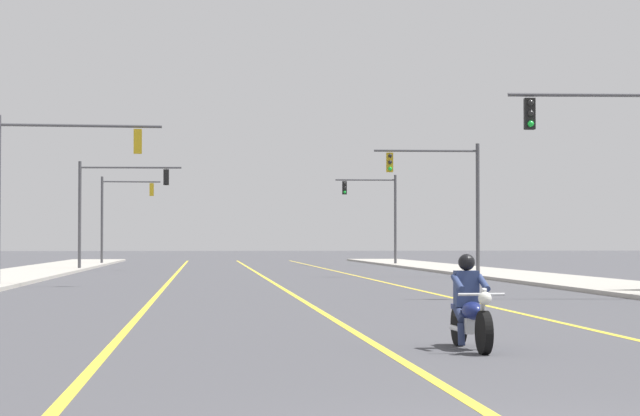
{
  "coord_description": "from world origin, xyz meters",
  "views": [
    {
      "loc": [
        -2.73,
        -9.26,
        1.66
      ],
      "look_at": [
        0.52,
        25.32,
        2.6
      ],
      "focal_mm": 68.65,
      "sensor_mm": 36.0,
      "label": 1
    }
  ],
  "objects_px": {
    "traffic_signal_mid_left": "(110,197)",
    "traffic_signal_far_left": "(119,207)",
    "traffic_signal_near_right": "(611,157)",
    "traffic_signal_mid_right": "(448,188)",
    "traffic_signal_far_right": "(378,206)",
    "motorcycle_with_rider": "(470,311)",
    "traffic_signal_near_left": "(48,172)"
  },
  "relations": [
    {
      "from": "traffic_signal_far_right",
      "to": "traffic_signal_far_left",
      "type": "xyz_separation_m",
      "value": [
        -17.86,
        4.04,
        -0.0
      ]
    },
    {
      "from": "motorcycle_with_rider",
      "to": "traffic_signal_far_left",
      "type": "height_order",
      "value": "traffic_signal_far_left"
    },
    {
      "from": "traffic_signal_near_right",
      "to": "traffic_signal_mid_left",
      "type": "xyz_separation_m",
      "value": [
        -16.95,
        36.17,
        0.1
      ]
    },
    {
      "from": "traffic_signal_mid_left",
      "to": "traffic_signal_far_left",
      "type": "distance_m",
      "value": 16.62
    },
    {
      "from": "traffic_signal_mid_right",
      "to": "traffic_signal_far_left",
      "type": "bearing_deg",
      "value": 119.11
    },
    {
      "from": "traffic_signal_mid_left",
      "to": "traffic_signal_far_right",
      "type": "relative_size",
      "value": 1.0
    },
    {
      "from": "traffic_signal_near_right",
      "to": "traffic_signal_mid_right",
      "type": "xyz_separation_m",
      "value": [
        -0.36,
        21.78,
        0.05
      ]
    },
    {
      "from": "motorcycle_with_rider",
      "to": "traffic_signal_near_right",
      "type": "relative_size",
      "value": 0.35
    },
    {
      "from": "traffic_signal_near_right",
      "to": "traffic_signal_mid_right",
      "type": "relative_size",
      "value": 1.0
    },
    {
      "from": "motorcycle_with_rider",
      "to": "traffic_signal_mid_right",
      "type": "relative_size",
      "value": 0.35
    },
    {
      "from": "traffic_signal_mid_left",
      "to": "traffic_signal_far_left",
      "type": "relative_size",
      "value": 1.0
    },
    {
      "from": "motorcycle_with_rider",
      "to": "traffic_signal_mid_left",
      "type": "relative_size",
      "value": 0.35
    },
    {
      "from": "traffic_signal_near_left",
      "to": "traffic_signal_far_left",
      "type": "xyz_separation_m",
      "value": [
        -0.38,
        41.99,
        -0.11
      ]
    },
    {
      "from": "traffic_signal_mid_right",
      "to": "traffic_signal_near_left",
      "type": "bearing_deg",
      "value": -146.94
    },
    {
      "from": "traffic_signal_near_right",
      "to": "traffic_signal_near_left",
      "type": "distance_m",
      "value": 20.34
    },
    {
      "from": "traffic_signal_near_left",
      "to": "traffic_signal_mid_right",
      "type": "relative_size",
      "value": 1.0
    },
    {
      "from": "traffic_signal_mid_left",
      "to": "traffic_signal_near_right",
      "type": "bearing_deg",
      "value": -64.89
    },
    {
      "from": "traffic_signal_far_left",
      "to": "traffic_signal_near_right",
      "type": "bearing_deg",
      "value": -71.54
    },
    {
      "from": "traffic_signal_mid_right",
      "to": "traffic_signal_far_left",
      "type": "xyz_separation_m",
      "value": [
        -17.26,
        31.0,
        -0.05
      ]
    },
    {
      "from": "motorcycle_with_rider",
      "to": "traffic_signal_mid_left",
      "type": "bearing_deg",
      "value": 100.32
    },
    {
      "from": "traffic_signal_near_right",
      "to": "traffic_signal_far_left",
      "type": "relative_size",
      "value": 1.0
    },
    {
      "from": "motorcycle_with_rider",
      "to": "traffic_signal_near_left",
      "type": "distance_m",
      "value": 28.33
    },
    {
      "from": "motorcycle_with_rider",
      "to": "traffic_signal_mid_left",
      "type": "height_order",
      "value": "traffic_signal_mid_left"
    },
    {
      "from": "traffic_signal_mid_right",
      "to": "traffic_signal_far_right",
      "type": "distance_m",
      "value": 26.97
    },
    {
      "from": "traffic_signal_near_right",
      "to": "motorcycle_with_rider",
      "type": "bearing_deg",
      "value": -115.81
    },
    {
      "from": "motorcycle_with_rider",
      "to": "traffic_signal_far_right",
      "type": "relative_size",
      "value": 0.35
    },
    {
      "from": "motorcycle_with_rider",
      "to": "traffic_signal_far_left",
      "type": "distance_m",
      "value": 69.18
    },
    {
      "from": "traffic_signal_mid_left",
      "to": "traffic_signal_far_left",
      "type": "bearing_deg",
      "value": 92.31
    },
    {
      "from": "traffic_signal_far_right",
      "to": "traffic_signal_mid_left",
      "type": "bearing_deg",
      "value": -143.82
    },
    {
      "from": "traffic_signal_mid_right",
      "to": "traffic_signal_far_right",
      "type": "relative_size",
      "value": 1.0
    },
    {
      "from": "traffic_signal_mid_left",
      "to": "traffic_signal_far_left",
      "type": "height_order",
      "value": "same"
    },
    {
      "from": "traffic_signal_near_right",
      "to": "traffic_signal_mid_left",
      "type": "relative_size",
      "value": 1.0
    }
  ]
}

